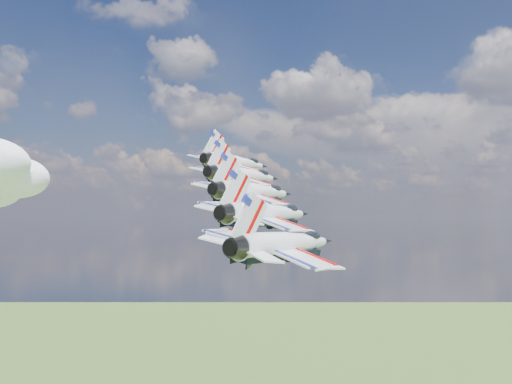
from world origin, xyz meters
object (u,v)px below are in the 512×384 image
Objects in this scene: jet_1 at (246,176)px; jet_4 at (288,244)px; jet_2 at (256,192)px; jet_0 at (238,163)px; jet_3 at (269,214)px.

jet_4 is at bearing -46.94° from jet_1.
jet_4 is (13.91, -13.92, -5.50)m from jet_2.
jet_1 is at bearing -46.94° from jet_0.
jet_1 reaches higher than jet_3.
jet_4 is (27.83, -27.83, -11.01)m from jet_0.
jet_0 reaches higher than jet_3.
jet_0 is at bearing 133.06° from jet_1.
jet_3 is at bearing -46.94° from jet_2.
jet_4 is (20.87, -20.88, -8.26)m from jet_1.
jet_0 is 1.00× the size of jet_4.
jet_1 is at bearing 133.06° from jet_3.
jet_2 is 10.22m from jet_3.
jet_1 is 1.00× the size of jet_4.
jet_1 is 1.00× the size of jet_2.
jet_1 reaches higher than jet_2.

